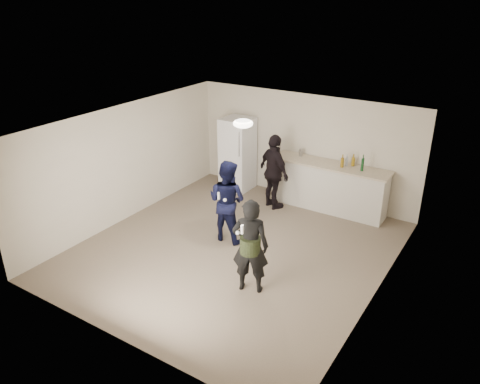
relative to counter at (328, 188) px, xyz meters
The scene contains 21 objects.
floor 2.84m from the counter, 106.64° to the right, with size 6.00×6.00×0.00m, color #6B5B4C.
ceiling 3.42m from the counter, 106.64° to the right, with size 6.00×6.00×0.00m, color silver.
wall_back 1.13m from the counter, 157.54° to the left, with size 6.00×6.00×0.00m, color beige.
wall_front 5.77m from the counter, 98.01° to the right, with size 6.00×6.00×0.00m, color beige.
wall_left 4.50m from the counter, 143.04° to the right, with size 6.00×6.00×0.00m, color beige.
wall_right 3.39m from the counter, 53.83° to the right, with size 6.00×6.00×0.00m, color beige.
counter is the anchor object (origin of this frame).
counter_top 0.55m from the counter, ahead, with size 2.68×0.64×0.04m, color beige.
fridge 2.42m from the counter, behind, with size 0.70×0.70×1.80m, color white.
fridge_handle 2.29m from the counter, 168.23° to the right, with size 0.02×0.02×0.60m, color #B8B8BD.
ceiling_dome 3.16m from the counter, 108.61° to the right, with size 0.36×0.36×0.16m, color white.
shaker 1.03m from the counter, 169.95° to the left, with size 0.08×0.08×0.17m, color #B2B1B6.
man 2.65m from the counter, 116.21° to the right, with size 0.81×0.63×1.67m, color #0F1340.
woman 3.62m from the counter, 88.09° to the right, with size 0.61×0.40×1.66m, color black.
camo_shorts 3.62m from the counter, 88.09° to the right, with size 0.34×0.34×0.28m, color #2C3D1B.
spectator 1.28m from the counter, 151.77° to the right, with size 1.02×0.42×1.73m, color black.
remote_man 2.94m from the counter, 113.75° to the right, with size 0.04×0.04×0.15m, color white.
nunchuk_man 2.85m from the counter, 111.76° to the right, with size 0.07×0.07×0.07m, color white.
remote_woman 3.92m from the counter, 88.22° to the right, with size 0.04×0.04×0.15m, color white.
nunchuk_woman 3.88m from the counter, 89.70° to the right, with size 0.07×0.07×0.07m, color white.
bottle_cluster 0.81m from the counter, ahead, with size 0.51×0.29×0.28m.
Camera 1 is at (4.30, -6.58, 4.70)m, focal length 35.00 mm.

